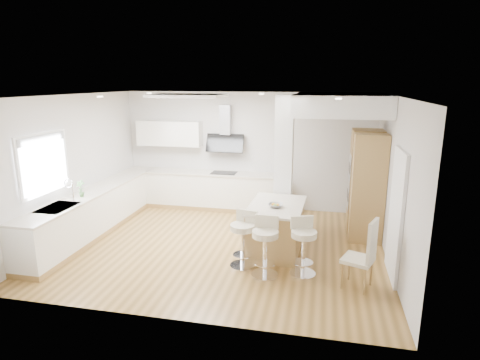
% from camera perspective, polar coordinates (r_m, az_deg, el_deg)
% --- Properties ---
extents(ground, '(6.00, 6.00, 0.00)m').
position_cam_1_polar(ground, '(7.75, -2.65, -9.27)').
color(ground, '#A1763B').
rests_on(ground, ground).
extents(ceiling, '(6.00, 5.00, 0.02)m').
position_cam_1_polar(ceiling, '(7.75, -2.65, -9.27)').
color(ceiling, white).
rests_on(ceiling, ground).
extents(wall_back, '(6.00, 0.04, 2.80)m').
position_cam_1_polar(wall_back, '(9.70, 0.98, 4.14)').
color(wall_back, beige).
rests_on(wall_back, ground).
extents(wall_left, '(0.04, 5.00, 2.80)m').
position_cam_1_polar(wall_left, '(8.57, -22.58, 1.75)').
color(wall_left, beige).
rests_on(wall_left, ground).
extents(wall_right, '(0.04, 5.00, 2.80)m').
position_cam_1_polar(wall_right, '(7.18, 21.08, -0.32)').
color(wall_right, beige).
rests_on(wall_right, ground).
extents(skylight, '(4.10, 2.10, 0.06)m').
position_cam_1_polar(skylight, '(7.93, -7.42, 11.80)').
color(skylight, white).
rests_on(skylight, ground).
extents(window_left, '(0.06, 1.28, 1.07)m').
position_cam_1_polar(window_left, '(7.78, -26.21, 2.44)').
color(window_left, white).
rests_on(window_left, ground).
extents(doorway_right, '(0.05, 1.00, 2.10)m').
position_cam_1_polar(doorway_right, '(6.71, 21.32, -4.86)').
color(doorway_right, '#443D35').
rests_on(doorway_right, ground).
extents(counter_left, '(0.63, 4.50, 1.35)m').
position_cam_1_polar(counter_left, '(8.82, -19.57, -3.99)').
color(counter_left, '#AD864A').
rests_on(counter_left, ground).
extents(counter_back, '(3.62, 0.63, 2.50)m').
position_cam_1_polar(counter_back, '(9.80, -4.60, -0.02)').
color(counter_back, '#AD864A').
rests_on(counter_back, ground).
extents(pillar, '(0.35, 0.35, 2.80)m').
position_cam_1_polar(pillar, '(8.04, 6.22, 2.01)').
color(pillar, white).
rests_on(pillar, ground).
extents(soffit, '(1.78, 2.20, 0.40)m').
position_cam_1_polar(soffit, '(8.30, 14.12, 10.41)').
color(soffit, white).
rests_on(soffit, ground).
extents(oven_column, '(0.63, 1.21, 2.10)m').
position_cam_1_polar(oven_column, '(8.40, 17.46, -0.50)').
color(oven_column, '#AD864A').
rests_on(oven_column, ground).
extents(peninsula, '(1.01, 1.48, 0.95)m').
position_cam_1_polar(peninsula, '(7.41, 5.16, -6.71)').
color(peninsula, '#AD864A').
rests_on(peninsula, ground).
extents(bar_stool_a, '(0.52, 0.52, 0.96)m').
position_cam_1_polar(bar_stool_a, '(6.73, 0.45, -8.00)').
color(bar_stool_a, white).
rests_on(bar_stool_a, ground).
extents(bar_stool_b, '(0.44, 0.44, 0.97)m').
position_cam_1_polar(bar_stool_b, '(6.44, 3.63, -8.99)').
color(bar_stool_b, white).
rests_on(bar_stool_b, ground).
extents(bar_stool_c, '(0.54, 0.54, 0.95)m').
position_cam_1_polar(bar_stool_c, '(6.55, 9.00, -8.89)').
color(bar_stool_c, white).
rests_on(bar_stool_c, ground).
extents(dining_chair, '(0.55, 0.55, 1.10)m').
position_cam_1_polar(dining_chair, '(6.29, 17.34, -9.81)').
color(dining_chair, beige).
rests_on(dining_chair, ground).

